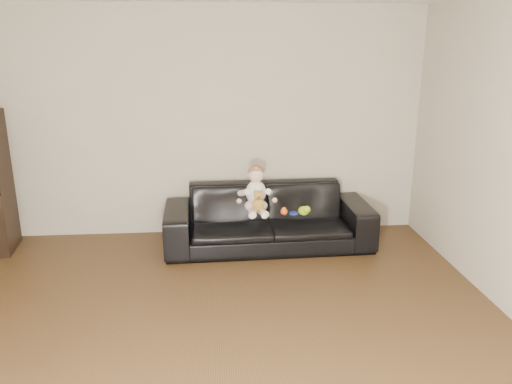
{
  "coord_description": "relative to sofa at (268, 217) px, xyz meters",
  "views": [
    {
      "loc": [
        0.11,
        -2.94,
        2.16
      ],
      "look_at": [
        0.54,
        2.14,
        0.65
      ],
      "focal_mm": 35.0,
      "sensor_mm": 36.0,
      "label": 1
    }
  ],
  "objects": [
    {
      "name": "toy_blue_disc",
      "position": [
        0.25,
        -0.22,
        0.11
      ],
      "size": [
        0.13,
        0.13,
        0.01
      ],
      "primitive_type": "cylinder",
      "rotation": [
        0.0,
        0.0,
        0.39
      ],
      "color": "#192FCA",
      "rests_on": "sofa"
    },
    {
      "name": "sofa",
      "position": [
        0.0,
        0.0,
        0.0
      ],
      "size": [
        2.28,
        0.95,
        0.66
      ],
      "primitive_type": "imported",
      "rotation": [
        0.0,
        0.0,
        0.03
      ],
      "color": "black",
      "rests_on": "floor"
    },
    {
      "name": "baby",
      "position": [
        -0.14,
        -0.12,
        0.33
      ],
      "size": [
        0.35,
        0.43,
        0.5
      ],
      "rotation": [
        0.0,
        0.0,
        0.12
      ],
      "color": "#FDD6D6",
      "rests_on": "sofa"
    },
    {
      "name": "floor",
      "position": [
        -0.68,
        -2.25,
        -0.33
      ],
      "size": [
        5.5,
        5.5,
        0.0
      ],
      "primitive_type": "plane",
      "color": "#49311A",
      "rests_on": "ground"
    },
    {
      "name": "toy_green",
      "position": [
        0.35,
        -0.27,
        0.15
      ],
      "size": [
        0.16,
        0.17,
        0.1
      ],
      "primitive_type": "ellipsoid",
      "rotation": [
        0.0,
        0.0,
        0.4
      ],
      "color": "#8FC517",
      "rests_on": "sofa"
    },
    {
      "name": "toy_rattle",
      "position": [
        0.14,
        -0.25,
        0.14
      ],
      "size": [
        0.09,
        0.09,
        0.08
      ],
      "primitive_type": "sphere",
      "rotation": [
        0.0,
        0.0,
        -0.21
      ],
      "color": "#EA541B",
      "rests_on": "sofa"
    },
    {
      "name": "teddy_bear",
      "position": [
        -0.13,
        -0.28,
        0.27
      ],
      "size": [
        0.13,
        0.13,
        0.22
      ],
      "rotation": [
        0.0,
        0.0,
        -0.11
      ],
      "color": "#A67C2F",
      "rests_on": "sofa"
    },
    {
      "name": "wall_back",
      "position": [
        -0.68,
        0.5,
        0.97
      ],
      "size": [
        5.0,
        0.0,
        5.0
      ],
      "primitive_type": "plane",
      "rotation": [
        1.57,
        0.0,
        0.0
      ],
      "color": "#B2A996",
      "rests_on": "ground"
    }
  ]
}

